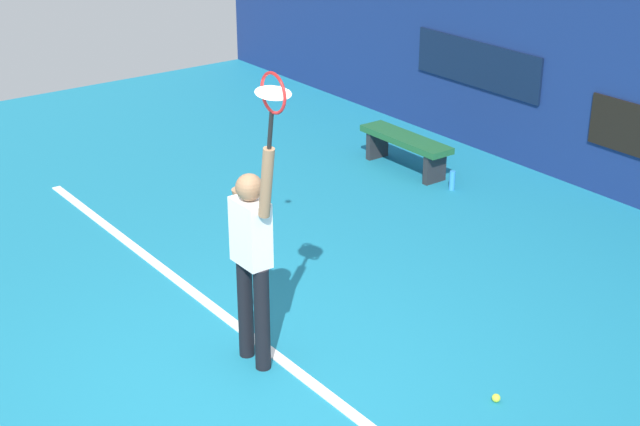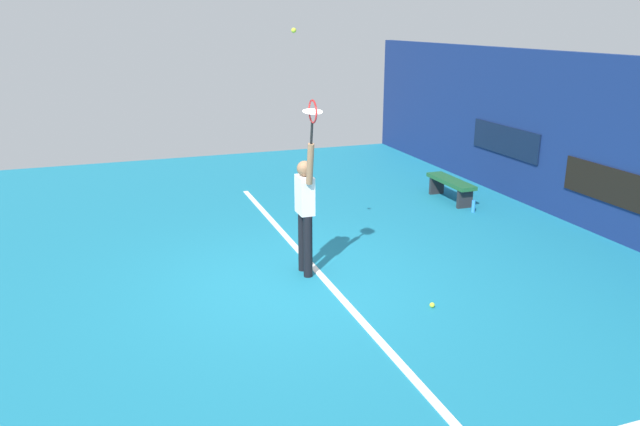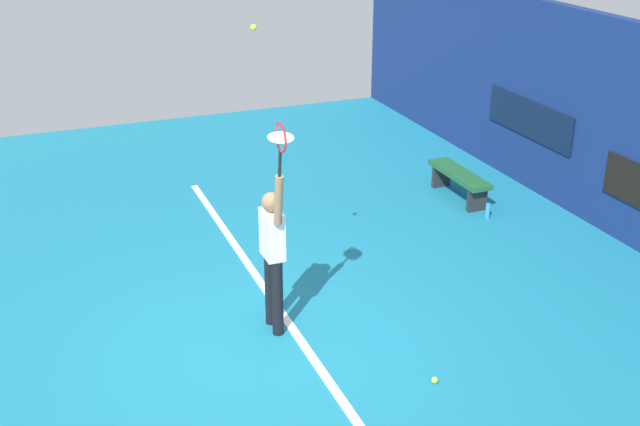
{
  "view_description": "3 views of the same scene",
  "coord_description": "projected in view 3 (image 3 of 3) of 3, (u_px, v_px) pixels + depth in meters",
  "views": [
    {
      "loc": [
        5.45,
        -3.39,
        4.32
      ],
      "look_at": [
        0.01,
        0.68,
        1.34
      ],
      "focal_mm": 52.65,
      "sensor_mm": 36.0,
      "label": 1
    },
    {
      "loc": [
        7.66,
        -2.38,
        3.55
      ],
      "look_at": [
        0.11,
        0.3,
        1.03
      ],
      "focal_mm": 34.35,
      "sensor_mm": 36.0,
      "label": 2
    },
    {
      "loc": [
        7.23,
        -2.22,
        4.89
      ],
      "look_at": [
        -0.23,
        0.76,
        1.38
      ],
      "focal_mm": 44.44,
      "sensor_mm": 36.0,
      "label": 3
    }
  ],
  "objects": [
    {
      "name": "court_bench",
      "position": [
        459.0,
        178.0,
        12.65
      ],
      "size": [
        1.4,
        0.36,
        0.45
      ],
      "color": "#1E592D",
      "rests_on": "ground_plane"
    },
    {
      "name": "court_baseline",
      "position": [
        298.0,
        336.0,
        9.0
      ],
      "size": [
        10.0,
        0.1,
        0.01
      ],
      "primitive_type": "cube",
      "color": "white",
      "rests_on": "ground_plane"
    },
    {
      "name": "ground_plane",
      "position": [
        265.0,
        344.0,
        8.87
      ],
      "size": [
        18.0,
        18.0,
        0.0
      ],
      "primitive_type": "plane",
      "color": "teal"
    },
    {
      "name": "sponsor_banner_portside",
      "position": [
        529.0,
        119.0,
        12.84
      ],
      "size": [
        2.2,
        0.03,
        0.6
      ],
      "primitive_type": "cube",
      "color": "#0C1933"
    },
    {
      "name": "spare_ball",
      "position": [
        435.0,
        380.0,
        8.18
      ],
      "size": [
        0.07,
        0.07,
        0.07
      ],
      "primitive_type": "sphere",
      "color": "#CCE033",
      "rests_on": "ground_plane"
    },
    {
      "name": "water_bottle",
      "position": [
        488.0,
        211.0,
        12.0
      ],
      "size": [
        0.07,
        0.07,
        0.24
      ],
      "primitive_type": "cylinder",
      "color": "#338CD8",
      "rests_on": "ground_plane"
    },
    {
      "name": "tennis_racket",
      "position": [
        281.0,
        141.0,
        7.92
      ],
      "size": [
        0.36,
        0.27,
        0.62
      ],
      "color": "black"
    },
    {
      "name": "tennis_ball",
      "position": [
        254.0,
        27.0,
        7.9
      ],
      "size": [
        0.07,
        0.07,
        0.07
      ],
      "primitive_type": "sphere",
      "color": "#CCE033"
    },
    {
      "name": "tennis_player",
      "position": [
        273.0,
        249.0,
        8.77
      ],
      "size": [
        0.58,
        0.31,
        1.99
      ],
      "color": "black",
      "rests_on": "ground_plane"
    }
  ]
}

